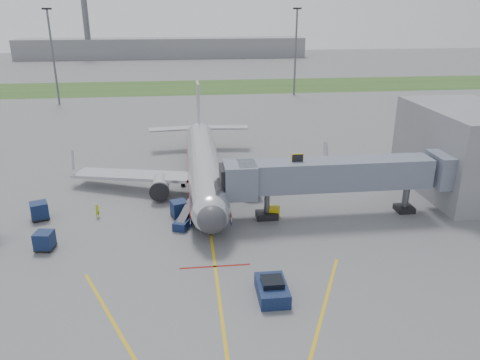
{
  "coord_description": "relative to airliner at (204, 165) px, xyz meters",
  "views": [
    {
      "loc": [
        -1.98,
        -38.58,
        20.73
      ],
      "look_at": [
        3.57,
        8.1,
        3.2
      ],
      "focal_mm": 35.0,
      "sensor_mm": 36.0,
      "label": 1
    }
  ],
  "objects": [
    {
      "name": "baggage_cart_c",
      "position": [
        -3.0,
        -8.83,
        -1.75
      ],
      "size": [
        2.05,
        2.05,
        1.75
      ],
      "color": "#0B1133",
      "rests_on": "ground"
    },
    {
      "name": "grass_strip",
      "position": [
        -0.0,
        74.75,
        -2.64
      ],
      "size": [
        300.0,
        25.0,
        0.01
      ],
      "primitive_type": "cube",
      "color": "#2D4C1E",
      "rests_on": "ground"
    },
    {
      "name": "distant_terminal",
      "position": [
        -10.0,
        154.75,
        1.35
      ],
      "size": [
        120.0,
        14.0,
        8.0
      ],
      "primitive_type": "cube",
      "color": "slate",
      "rests_on": "ground"
    },
    {
      "name": "airliner",
      "position": [
        0.0,
        0.0,
        0.0
      ],
      "size": [
        32.1,
        35.67,
        10.25
      ],
      "color": "silver",
      "rests_on": "ground"
    },
    {
      "name": "ground_power_cart",
      "position": [
        6.6,
        -10.06,
        -2.06
      ],
      "size": [
        1.71,
        1.4,
        1.18
      ],
      "color": "gold",
      "rests_on": "ground"
    },
    {
      "name": "ground",
      "position": [
        -0.0,
        -15.25,
        -2.65
      ],
      "size": [
        400.0,
        400.0,
        0.0
      ],
      "primitive_type": "plane",
      "color": "#565659",
      "rests_on": "ground"
    },
    {
      "name": "apron_markings",
      "position": [
        -0.0,
        -22.65,
        -2.64
      ],
      "size": [
        21.52,
        50.0,
        0.01
      ],
      "color": "gold",
      "rests_on": "ground"
    },
    {
      "name": "pushback_tug",
      "position": [
        4.0,
        -24.13,
        -2.01
      ],
      "size": [
        2.24,
        3.65,
        1.52
      ],
      "color": "#0B1133",
      "rests_on": "ground"
    },
    {
      "name": "ramp_worker",
      "position": [
        -11.47,
        -8.0,
        -1.87
      ],
      "size": [
        0.61,
        0.68,
        1.55
      ],
      "primitive_type": "imported",
      "rotation": [
        0.0,
        0.0,
        1.02
      ],
      "color": "#B3CE18",
      "rests_on": "ground"
    },
    {
      "name": "baggage_cart_b",
      "position": [
        -17.32,
        -7.72,
        -1.71
      ],
      "size": [
        2.21,
        2.21,
        1.84
      ],
      "color": "#0B1133",
      "rests_on": "ground"
    },
    {
      "name": "light_mast_right",
      "position": [
        25.0,
        59.75,
        8.13
      ],
      "size": [
        2.0,
        0.44,
        20.4
      ],
      "color": "#595B60",
      "rests_on": "ground"
    },
    {
      "name": "light_mast_left",
      "position": [
        -30.0,
        54.75,
        8.13
      ],
      "size": [
        2.0,
        0.44,
        20.4
      ],
      "color": "#595B60",
      "rests_on": "ground"
    },
    {
      "name": "terminal",
      "position": [
        30.0,
        -5.25,
        2.35
      ],
      "size": [
        10.0,
        16.0,
        10.0
      ],
      "primitive_type": "cube",
      "color": "slate",
      "rests_on": "ground"
    },
    {
      "name": "jet_bridge",
      "position": [
        12.86,
        -10.25,
        1.82
      ],
      "size": [
        25.3,
        4.0,
        6.9
      ],
      "color": "slate",
      "rests_on": "ground"
    },
    {
      "name": "control_tower",
      "position": [
        -40.0,
        149.75,
        14.68
      ],
      "size": [
        4.0,
        4.0,
        30.0
      ],
      "color": "#595B60",
      "rests_on": "ground"
    },
    {
      "name": "baggage_cart_a",
      "position": [
        -15.08,
        -14.44,
        -1.77
      ],
      "size": [
        1.8,
        1.8,
        1.71
      ],
      "color": "#0B1133",
      "rests_on": "ground"
    },
    {
      "name": "belt_loader",
      "position": [
        -2.49,
        -10.89,
        -2.16
      ],
      "size": [
        2.47,
        4.15,
        1.97
      ],
      "color": "#0B1133",
      "rests_on": "ground"
    }
  ]
}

